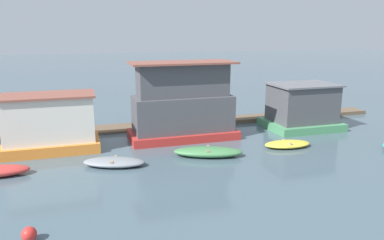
{
  "coord_description": "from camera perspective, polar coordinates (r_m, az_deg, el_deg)",
  "views": [
    {
      "loc": [
        -7.01,
        -23.83,
        7.14
      ],
      "look_at": [
        0.0,
        -1.0,
        1.4
      ],
      "focal_mm": 35.0,
      "sensor_mm": 36.0,
      "label": 1
    }
  ],
  "objects": [
    {
      "name": "dinghy_green",
      "position": [
        21.79,
        2.46,
        -4.86
      ],
      "size": [
        4.25,
        2.66,
        0.55
      ],
      "color": "#47844C",
      "rests_on": "ground_plane"
    },
    {
      "name": "houseboat_orange",
      "position": [
        24.1,
        -20.8,
        -0.53
      ],
      "size": [
        5.59,
        3.21,
        3.45
      ],
      "color": "orange",
      "rests_on": "ground_plane"
    },
    {
      "name": "dock_walkway",
      "position": [
        28.69,
        -2.4,
        -0.6
      ],
      "size": [
        33.8,
        1.69,
        0.3
      ],
      "primitive_type": "cube",
      "color": "brown",
      "rests_on": "ground_plane"
    },
    {
      "name": "dinghy_grey",
      "position": [
        20.7,
        -11.79,
        -6.31
      ],
      "size": [
        3.61,
        2.4,
        0.44
      ],
      "color": "gray",
      "rests_on": "ground_plane"
    },
    {
      "name": "houseboat_green",
      "position": [
        28.94,
        16.39,
        1.87
      ],
      "size": [
        5.2,
        4.1,
        3.34
      ],
      "color": "#4C9360",
      "rests_on": "ground_plane"
    },
    {
      "name": "houseboat_red",
      "position": [
        24.98,
        -1.41,
        2.33
      ],
      "size": [
        7.17,
        3.25,
        5.15
      ],
      "color": "red",
      "rests_on": "ground_plane"
    },
    {
      "name": "buoy_red",
      "position": [
        14.68,
        -23.58,
        -15.65
      ],
      "size": [
        0.52,
        0.52,
        0.52
      ],
      "primitive_type": "sphere",
      "color": "red",
      "rests_on": "ground_plane"
    },
    {
      "name": "ground_plane",
      "position": [
        25.85,
        -0.65,
        -2.52
      ],
      "size": [
        200.0,
        200.0,
        0.0
      ],
      "primitive_type": "plane",
      "color": "#475B66"
    },
    {
      "name": "dinghy_yellow",
      "position": [
        24.24,
        14.33,
        -3.58
      ],
      "size": [
        3.07,
        1.69,
        0.38
      ],
      "color": "yellow",
      "rests_on": "ground_plane"
    }
  ]
}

